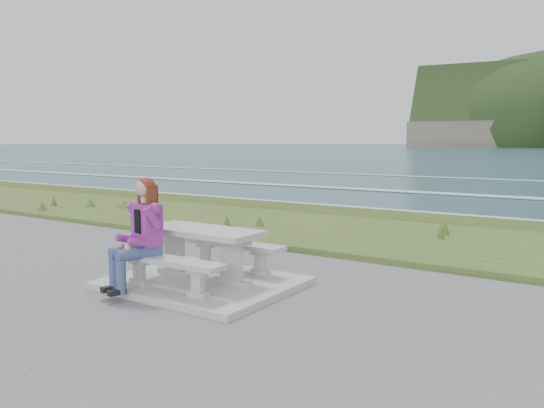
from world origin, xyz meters
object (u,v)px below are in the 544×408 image
Objects in this scene: seated_woman at (136,248)px; bench_seaward at (232,248)px; picnic_table at (202,240)px; bench_landward at (167,265)px.

bench_seaward is at bearing 89.84° from seated_woman.
bench_seaward is at bearing 90.00° from picnic_table.
bench_landward is at bearing -90.00° from bench_seaward.
picnic_table reaches higher than bench_landward.
picnic_table is at bearing 90.00° from bench_landward.
bench_landward is 1.00× the size of bench_seaward.
bench_seaward is (0.00, 0.70, -0.23)m from picnic_table.
bench_seaward is 1.61m from seated_woman.
bench_landward is 1.40m from bench_seaward.
seated_woman reaches higher than bench_seaward.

